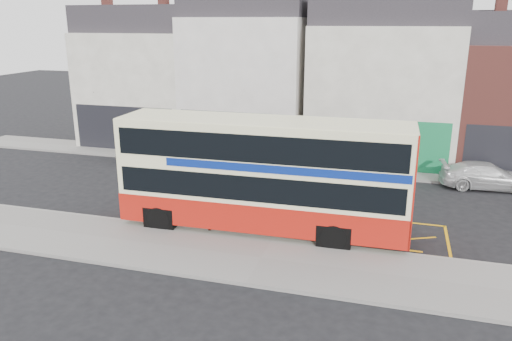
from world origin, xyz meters
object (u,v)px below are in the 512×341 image
(bus_stop_post, at_px, (210,187))
(car_white, at_px, (486,176))
(car_grey, at_px, (287,160))
(car_silver, at_px, (151,151))
(street_tree_left, at_px, (104,98))
(street_tree_right, at_px, (391,117))
(double_decker_bus, at_px, (264,174))

(bus_stop_post, distance_m, car_white, 15.77)
(car_grey, bearing_deg, car_silver, 111.00)
(street_tree_left, xyz_separation_m, street_tree_right, (19.66, 0.16, -0.38))
(bus_stop_post, distance_m, car_grey, 9.85)
(street_tree_right, bearing_deg, double_decker_bus, -113.18)
(street_tree_left, bearing_deg, double_decker_bus, -37.44)
(car_grey, height_order, street_tree_right, street_tree_right)
(car_grey, bearing_deg, car_white, -69.83)
(car_silver, relative_size, street_tree_right, 0.95)
(car_silver, xyz_separation_m, street_tree_left, (-4.93, 2.82, 2.83))
(double_decker_bus, height_order, car_white, double_decker_bus)
(car_silver, height_order, street_tree_left, street_tree_left)
(car_white, distance_m, street_tree_right, 6.40)
(double_decker_bus, xyz_separation_m, car_grey, (-0.94, 8.71, -1.82))
(car_grey, height_order, car_white, car_grey)
(bus_stop_post, relative_size, street_tree_left, 0.63)
(double_decker_bus, bearing_deg, street_tree_left, 141.56)
(car_silver, distance_m, car_grey, 8.89)
(car_white, relative_size, street_tree_left, 0.92)
(double_decker_bus, distance_m, car_silver, 13.10)
(double_decker_bus, height_order, car_grey, double_decker_bus)
(bus_stop_post, relative_size, street_tree_right, 0.70)
(bus_stop_post, bearing_deg, double_decker_bus, 19.01)
(street_tree_left, distance_m, street_tree_right, 19.67)
(street_tree_right, bearing_deg, car_silver, -168.55)
(double_decker_bus, distance_m, car_grey, 8.94)
(bus_stop_post, height_order, car_white, bus_stop_post)
(bus_stop_post, bearing_deg, car_white, 32.30)
(double_decker_bus, distance_m, bus_stop_post, 2.34)
(double_decker_bus, xyz_separation_m, street_tree_left, (-14.76, 11.30, 1.01))
(double_decker_bus, bearing_deg, bus_stop_post, -155.59)
(car_silver, xyz_separation_m, car_white, (20.00, 0.36, -0.06))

